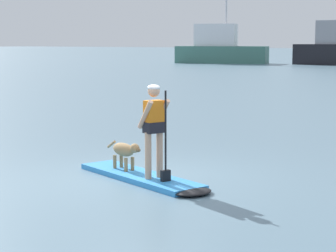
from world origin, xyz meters
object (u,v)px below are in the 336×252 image
dog (125,151)px  person_paddler (154,124)px  paddleboard (147,178)px  moored_boat_outer (220,49)px

dog → person_paddler: bearing=-20.4°
paddleboard → dog: bearing=159.6°
person_paddler → dog: (-0.91, 0.34, -0.62)m
moored_boat_outer → person_paddler: bearing=-63.6°
paddleboard → moored_boat_outer: bearing=116.2°
person_paddler → dog: 1.15m
dog → moored_boat_outer: bearing=115.7°
paddleboard → person_paddler: bearing=-20.4°
dog → moored_boat_outer: size_ratio=0.10×
person_paddler → dog: person_paddler is taller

